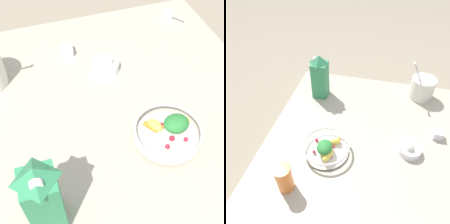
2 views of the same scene
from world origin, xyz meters
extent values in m
plane|color=gray|center=(0.00, 0.00, 0.00)|extent=(6.00, 6.00, 0.00)
cube|color=#B2A893|center=(0.00, 0.00, 0.02)|extent=(1.05, 1.05, 0.04)
cylinder|color=silver|center=(0.09, -0.22, 0.05)|extent=(0.11, 0.11, 0.01)
cone|color=silver|center=(0.09, -0.22, 0.07)|extent=(0.20, 0.20, 0.04)
torus|color=silver|center=(0.09, -0.22, 0.09)|extent=(0.21, 0.21, 0.01)
ellipsoid|color=#EFD64C|center=(0.14, -0.20, 0.09)|extent=(0.08, 0.05, 0.03)
ellipsoid|color=#EFD64C|center=(0.06, -0.19, 0.09)|extent=(0.05, 0.06, 0.03)
ellipsoid|color=#EFD64C|center=(0.11, -0.20, 0.09)|extent=(0.06, 0.03, 0.03)
cylinder|color=orange|center=(0.05, -0.19, 0.08)|extent=(0.04, 0.05, 0.02)
cylinder|color=orange|center=(0.12, -0.22, 0.08)|extent=(0.04, 0.03, 0.01)
sphere|color=red|center=(0.09, -0.25, 0.08)|extent=(0.02, 0.02, 0.02)
sphere|color=red|center=(0.07, -0.27, 0.08)|extent=(0.02, 0.02, 0.02)
sphere|color=red|center=(0.13, -0.26, 0.08)|extent=(0.01, 0.01, 0.01)
sphere|color=red|center=(0.09, -0.20, 0.08)|extent=(0.01, 0.01, 0.01)
sphere|color=red|center=(0.09, -0.19, 0.08)|extent=(0.01, 0.01, 0.01)
sphere|color=red|center=(0.14, -0.18, 0.08)|extent=(0.01, 0.01, 0.01)
ellipsoid|color=#2D7F38|center=(0.12, -0.22, 0.11)|extent=(0.09, 0.07, 0.04)
cube|color=#338C59|center=(-0.30, -0.36, 0.15)|extent=(0.08, 0.08, 0.21)
pyramid|color=#338C59|center=(-0.30, -0.36, 0.28)|extent=(0.08, 0.08, 0.05)
cylinder|color=white|center=(-0.30, -0.38, 0.28)|extent=(0.03, 0.01, 0.03)
cylinder|color=silver|center=(-0.42, 0.21, 0.11)|extent=(0.13, 0.13, 0.12)
cylinder|color=white|center=(-0.42, 0.21, 0.16)|extent=(0.12, 0.12, 0.02)
cylinder|color=silver|center=(-0.39, 0.17, 0.20)|extent=(0.06, 0.09, 0.18)
ellipsoid|color=silver|center=(-0.37, 0.13, 0.29)|extent=(0.02, 0.02, 0.01)
cylinder|color=orange|center=(0.29, -0.33, 0.11)|extent=(0.06, 0.06, 0.13)
torus|color=orange|center=(0.29, -0.33, 0.17)|extent=(0.07, 0.07, 0.01)
cube|color=silver|center=(-0.11, 0.28, 0.07)|extent=(0.04, 0.04, 0.04)
cube|color=brown|center=(-0.11, 0.28, 0.06)|extent=(0.04, 0.04, 0.02)
cylinder|color=white|center=(0.01, 0.15, 0.06)|extent=(0.10, 0.10, 0.03)
sphere|color=silver|center=(0.02, 0.15, 0.09)|extent=(0.03, 0.03, 0.03)
camera|label=1|loc=(-0.25, -0.70, 0.85)|focal=50.00mm
camera|label=2|loc=(0.66, -0.03, 0.86)|focal=35.00mm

